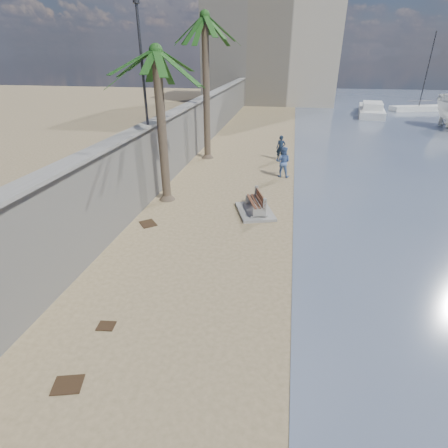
{
  "coord_description": "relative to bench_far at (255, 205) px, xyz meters",
  "views": [
    {
      "loc": [
        1.53,
        -3.94,
        6.69
      ],
      "look_at": [
        -0.5,
        7.0,
        1.2
      ],
      "focal_mm": 28.0,
      "sensor_mm": 36.0,
      "label": 1
    }
  ],
  "objects": [
    {
      "name": "ground_plane",
      "position": [
        -0.25,
        -10.83,
        -0.4
      ],
      "size": [
        140.0,
        140.0,
        0.0
      ],
      "primitive_type": "plane",
      "color": "#9A845E"
    },
    {
      "name": "seawall",
      "position": [
        -5.45,
        9.17,
        1.35
      ],
      "size": [
        0.45,
        70.0,
        3.5
      ],
      "primitive_type": "cube",
      "color": "gray",
      "rests_on": "ground_plane"
    },
    {
      "name": "wall_cap",
      "position": [
        -5.45,
        9.17,
        3.15
      ],
      "size": [
        0.8,
        70.0,
        0.12
      ],
      "primitive_type": "cube",
      "color": "gray",
      "rests_on": "seawall"
    },
    {
      "name": "end_building",
      "position": [
        -2.25,
        41.17,
        6.6
      ],
      "size": [
        18.0,
        12.0,
        14.0
      ],
      "primitive_type": "cube",
      "color": "#B7AA93",
      "rests_on": "ground_plane"
    },
    {
      "name": "bench_far",
      "position": [
        0.0,
        0.0,
        0.0
      ],
      "size": [
        2.12,
        2.56,
        0.92
      ],
      "color": "gray",
      "rests_on": "ground_plane"
    },
    {
      "name": "palm_mid",
      "position": [
        -4.53,
        0.8,
        6.26
      ],
      "size": [
        5.0,
        5.0,
        7.64
      ],
      "color": "brown",
      "rests_on": "ground_plane"
    },
    {
      "name": "palm_back",
      "position": [
        -4.26,
        8.72,
        8.1
      ],
      "size": [
        5.0,
        5.0,
        9.56
      ],
      "color": "brown",
      "rests_on": "ground_plane"
    },
    {
      "name": "streetlight",
      "position": [
        -5.35,
        1.17,
        6.24
      ],
      "size": [
        0.28,
        0.28,
        5.12
      ],
      "color": "#2D2D33",
      "rests_on": "wall_cap"
    },
    {
      "name": "person_a",
      "position": [
        0.77,
        9.11,
        0.55
      ],
      "size": [
        0.73,
        0.53,
        1.91
      ],
      "primitive_type": "imported",
      "rotation": [
        0.0,
        0.0,
        -0.1
      ],
      "color": "#132135",
      "rests_on": "ground_plane"
    },
    {
      "name": "person_b",
      "position": [
        1.03,
        5.49,
        0.6
      ],
      "size": [
        1.05,
        0.86,
        2.0
      ],
      "primitive_type": "imported",
      "rotation": [
        0.0,
        0.0,
        3.01
      ],
      "color": "#5270AA",
      "rests_on": "ground_plane"
    },
    {
      "name": "yacht_far",
      "position": [
        10.63,
        31.0,
        -0.05
      ],
      "size": [
        4.04,
        9.81,
        1.5
      ],
      "primitive_type": null,
      "rotation": [
        0.0,
        0.0,
        1.42
      ],
      "color": "silver",
      "rests_on": "bay_water"
    },
    {
      "name": "sailboat_west",
      "position": [
        17.05,
        34.97,
        -0.09
      ],
      "size": [
        7.28,
        4.0,
        8.99
      ],
      "color": "silver",
      "rests_on": "bay_water"
    },
    {
      "name": "debris_b",
      "position": [
        -3.14,
        -10.1,
        -0.39
      ],
      "size": [
        0.75,
        0.66,
        0.03
      ],
      "primitive_type": "cube",
      "rotation": [
        0.0,
        0.0,
        3.42
      ],
      "color": "#382616",
      "rests_on": "ground_plane"
    },
    {
      "name": "debris_c",
      "position": [
        -4.44,
        -2.03,
        -0.39
      ],
      "size": [
        0.94,
        0.96,
        0.03
      ],
      "primitive_type": "cube",
      "rotation": [
        0.0,
        0.0,
        5.42
      ],
      "color": "#382616",
      "rests_on": "ground_plane"
    },
    {
      "name": "debris_d",
      "position": [
        -3.2,
        -8.21,
        -0.39
      ],
      "size": [
        0.5,
        0.42,
        0.03
      ],
      "primitive_type": "cube",
      "rotation": [
        0.0,
        0.0,
        3.26
      ],
      "color": "#382616",
      "rests_on": "ground_plane"
    }
  ]
}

